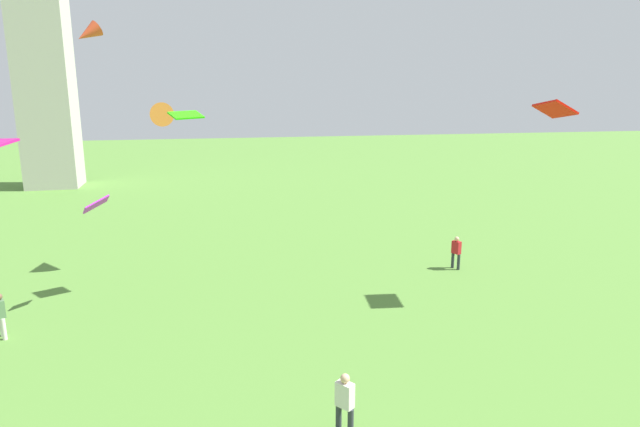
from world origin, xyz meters
name	(u,v)px	position (x,y,z in m)	size (l,w,h in m)	color
person_0	(456,251)	(10.78, 21.95, 0.98)	(0.41, 0.52, 1.73)	#2D3338
person_1	(1,313)	(-9.47, 18.70, 0.98)	(0.43, 0.52, 1.74)	silver
person_2	(345,401)	(1.13, 10.04, 1.01)	(0.49, 0.53, 1.78)	#2D3338
kite_flying_0	(186,115)	(-2.47, 21.92, 8.01)	(1.57, 1.34, 0.38)	#2DCD0C
kite_flying_1	(88,33)	(-7.47, 30.80, 12.21)	(1.79, 1.52, 1.43)	#E34826
kite_flying_2	(96,204)	(-6.27, 21.19, 4.43)	(1.12, 1.17, 0.81)	#B025D2
kite_flying_5	(159,114)	(-3.80, 26.17, 7.96)	(1.53, 1.88, 1.19)	orange
kite_flying_6	(555,109)	(12.16, 17.13, 8.28)	(1.12, 1.75, 0.81)	#F01204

